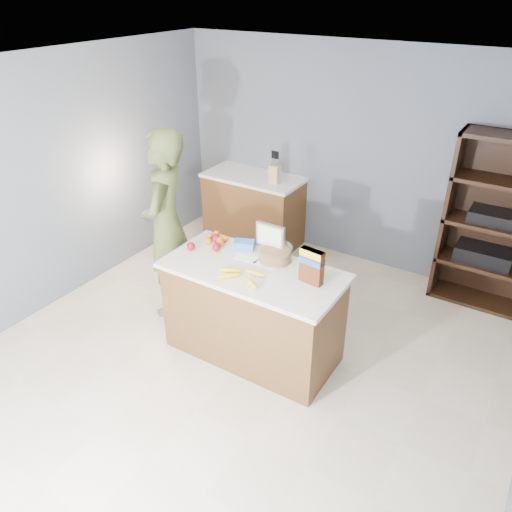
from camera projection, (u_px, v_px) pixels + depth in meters
The scene contains 15 objects.
floor at pixel (235, 370), 4.43m from camera, with size 4.50×5.00×0.02m, color beige.
walls at pixel (230, 198), 3.62m from camera, with size 4.52×5.02×2.51m.
counter_peninsula at pixel (253, 315), 4.45m from camera, with size 1.56×0.76×0.90m.
back_cabinet at pixel (254, 209), 6.39m from camera, with size 1.24×0.62×0.90m.
shelving_unit at pixel (492, 226), 5.02m from camera, with size 0.90×0.40×1.80m.
person at pixel (166, 226), 4.83m from camera, with size 0.69×0.45×1.89m, color #4C592D.
knife_block at pixel (275, 173), 5.90m from camera, with size 0.12×0.10×0.31m.
envelopes at pixel (256, 262), 4.31m from camera, with size 0.44×0.15×0.00m.
bananas at pixel (241, 275), 4.08m from camera, with size 0.45×0.26×0.04m.
apples at pixel (208, 244), 4.52m from camera, with size 0.28×0.32×0.08m.
oranges at pixel (217, 239), 4.62m from camera, with size 0.23×0.22×0.06m.
blue_carton at pixel (244, 245), 4.49m from camera, with size 0.18×0.12×0.08m, color blue.
salad_bowl at pixel (275, 254), 4.31m from camera, with size 0.30×0.30×0.13m.
tv at pixel (270, 237), 4.37m from camera, with size 0.28×0.12×0.28m.
cereal_box at pixel (312, 264), 3.94m from camera, with size 0.21×0.10×0.30m.
Camera 1 is at (1.95, -2.75, 3.06)m, focal length 35.00 mm.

